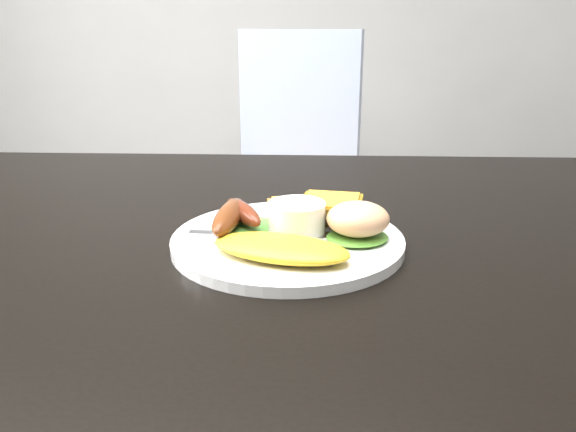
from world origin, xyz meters
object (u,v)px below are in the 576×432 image
dining_table (254,242)px  person (194,154)px  dining_chair (297,193)px  plate (288,241)px

dining_table → person: (-0.18, 0.53, -0.01)m
dining_table → dining_chair: size_ratio=2.75×
dining_table → person: person is taller
dining_table → plate: (0.04, -0.06, 0.03)m
dining_table → dining_chair: bearing=88.8°
dining_table → plate: plate is taller
dining_table → person: 0.56m
person → plate: bearing=132.1°
person → plate: size_ratio=5.62×
dining_chair → plate: bearing=-72.6°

